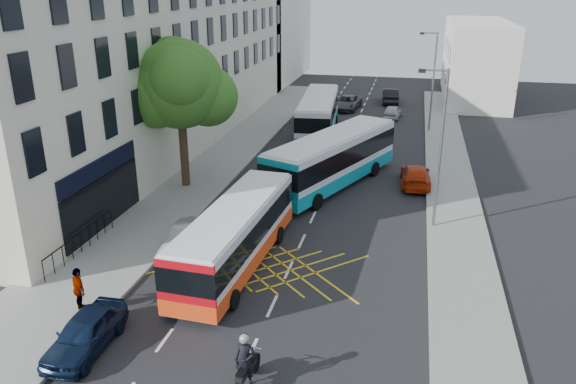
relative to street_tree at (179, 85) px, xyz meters
The scene contains 21 objects.
ground 18.33m from the street_tree, 60.38° to the right, with size 120.00×120.00×0.00m, color black.
pavement_left 6.22m from the street_tree, 73.47° to the left, with size 5.00×70.00×0.15m, color gray.
pavement_right 17.17m from the street_tree, ahead, with size 3.00×70.00×0.15m, color gray.
terrace_main 11.00m from the street_tree, 119.95° to the left, with size 8.30×45.00×13.50m.
terrace_far 40.43m from the street_tree, 97.81° to the left, with size 8.00×20.00×10.00m, color silver.
building_right 38.43m from the street_tree, 59.43° to the left, with size 6.00×18.00×8.00m, color silver.
street_tree is the anchor object (origin of this frame).
lamp_near 15.10m from the street_tree, 11.40° to the right, with size 1.45×0.15×8.00m.
lamp_far 22.57m from the street_tree, 49.19° to the left, with size 1.45×0.15×8.00m.
railings 11.22m from the street_tree, 97.02° to the right, with size 0.08×5.60×1.14m, color black, non-canonical shape.
bus_near 11.95m from the street_tree, 55.91° to the right, with size 2.96×10.24×2.85m.
bus_mid 10.14m from the street_tree, 14.22° to the left, with size 6.91×11.72×3.25m.
bus_far 16.01m from the street_tree, 67.60° to the left, with size 3.61×11.58×3.20m.
motorbike 19.66m from the street_tree, 62.08° to the right, with size 0.72×2.24×1.99m.
parked_car_blue 17.23m from the street_tree, 79.70° to the right, with size 1.56×3.88×1.32m, color #0C1933.
parked_car_silver 10.77m from the street_tree, 66.91° to the right, with size 1.47×4.23×1.39m, color #A0A2A7.
red_hatchback 15.32m from the street_tree, 13.99° to the left, with size 1.79×4.40×1.28m, color #AE2707.
distant_car_grey 25.88m from the street_tree, 73.84° to the left, with size 2.19×4.75×1.32m, color #3E3F45.
distant_car_silver 25.01m from the street_tree, 61.67° to the left, with size 1.42×3.54×1.21m, color #B3B8BC.
distant_car_dark 30.92m from the street_tree, 68.78° to the left, with size 1.57×4.51×1.49m, color black.
pedestrian_far 15.09m from the street_tree, 83.87° to the right, with size 1.05×0.44×1.80m, color gray.
Camera 1 is at (4.76, -15.43, 12.03)m, focal length 35.00 mm.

